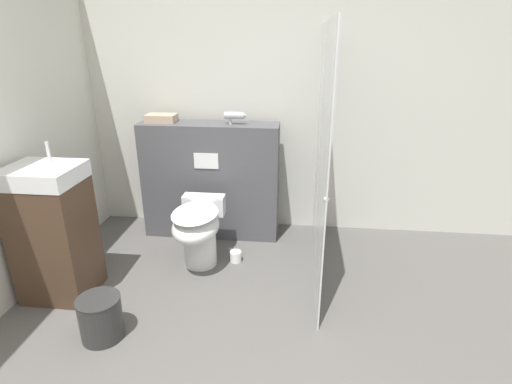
{
  "coord_description": "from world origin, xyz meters",
  "views": [
    {
      "loc": [
        0.33,
        -1.44,
        1.81
      ],
      "look_at": [
        0.02,
        1.38,
        0.71
      ],
      "focal_mm": 28.0,
      "sensor_mm": 36.0,
      "label": 1
    }
  ],
  "objects_px": {
    "sink_vanity": "(54,232)",
    "hair_drier": "(235,116)",
    "waste_bin": "(101,318)",
    "toilet": "(198,230)"
  },
  "relations": [
    {
      "from": "sink_vanity",
      "to": "waste_bin",
      "type": "distance_m",
      "value": 0.76
    },
    {
      "from": "sink_vanity",
      "to": "hair_drier",
      "type": "height_order",
      "value": "hair_drier"
    },
    {
      "from": "toilet",
      "to": "waste_bin",
      "type": "distance_m",
      "value": 1.02
    },
    {
      "from": "hair_drier",
      "to": "waste_bin",
      "type": "relative_size",
      "value": 0.7
    },
    {
      "from": "toilet",
      "to": "waste_bin",
      "type": "height_order",
      "value": "toilet"
    },
    {
      "from": "waste_bin",
      "to": "toilet",
      "type": "bearing_deg",
      "value": 65.73
    },
    {
      "from": "sink_vanity",
      "to": "toilet",
      "type": "bearing_deg",
      "value": 27.49
    },
    {
      "from": "toilet",
      "to": "sink_vanity",
      "type": "distance_m",
      "value": 1.06
    },
    {
      "from": "toilet",
      "to": "sink_vanity",
      "type": "xyz_separation_m",
      "value": [
        -0.93,
        -0.48,
        0.17
      ]
    },
    {
      "from": "sink_vanity",
      "to": "hair_drier",
      "type": "bearing_deg",
      "value": 43.29
    }
  ]
}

